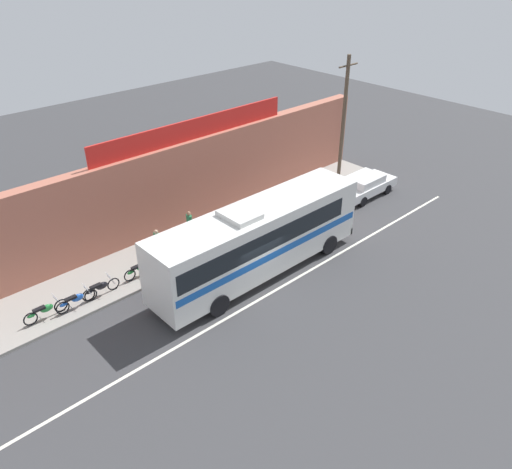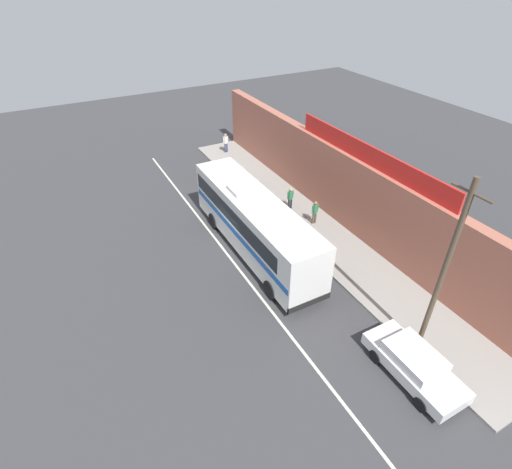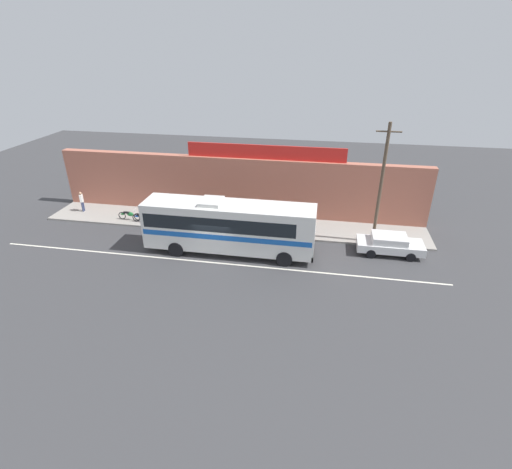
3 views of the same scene
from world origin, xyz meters
TOP-DOWN VIEW (x-y plane):
  - ground_plane at (0.00, 0.00)m, footprint 70.00×70.00m
  - sidewalk_slab at (0.00, 5.20)m, footprint 30.00×3.60m
  - storefront_facade at (0.00, 7.35)m, footprint 30.00×0.70m
  - storefront_billboard at (2.28, 7.35)m, footprint 12.42×0.12m
  - road_center_stripe at (0.00, -0.80)m, footprint 30.00×0.14m
  - intercity_bus at (0.81, 0.80)m, footprint 11.45×2.60m
  - parked_car at (11.64, 2.53)m, footprint 4.39×1.91m
  - utility_pole at (10.70, 3.93)m, footprint 1.60×0.22m
  - motorcycle_black at (-8.24, 4.32)m, footprint 1.95×0.56m
  - motorcycle_red at (-3.57, 4.28)m, footprint 1.87×0.56m
  - motorcycle_green at (-6.94, 4.11)m, footprint 1.93×0.56m
  - motorcycle_purple at (-5.73, 4.18)m, footprint 1.85×0.56m
  - pedestrian_far_right at (0.27, 5.54)m, footprint 0.30×0.48m
  - pedestrian_near_shop at (-2.03, 5.12)m, footprint 0.30×0.48m
  - pedestrian_by_curb at (-12.90, 5.29)m, footprint 0.30×0.48m

SIDE VIEW (x-z plane):
  - ground_plane at x=0.00m, z-range 0.00..0.00m
  - road_center_stripe at x=0.00m, z-range 0.00..0.01m
  - sidewalk_slab at x=0.00m, z-range 0.00..0.14m
  - motorcycle_black at x=-8.24m, z-range 0.09..1.04m
  - motorcycle_red at x=-3.57m, z-range 0.09..1.04m
  - motorcycle_green at x=-6.94m, z-range 0.09..1.04m
  - motorcycle_purple at x=-5.73m, z-range 0.09..1.04m
  - parked_car at x=11.64m, z-range 0.05..1.42m
  - pedestrian_near_shop at x=-2.03m, z-range 0.26..1.85m
  - pedestrian_far_right at x=0.27m, z-range 0.27..1.89m
  - pedestrian_by_curb at x=-12.90m, z-range 0.28..1.98m
  - intercity_bus at x=0.81m, z-range 0.17..3.96m
  - storefront_facade at x=0.00m, z-range 0.00..4.80m
  - utility_pole at x=10.70m, z-range 0.28..8.69m
  - storefront_billboard at x=2.28m, z-range 4.80..5.90m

